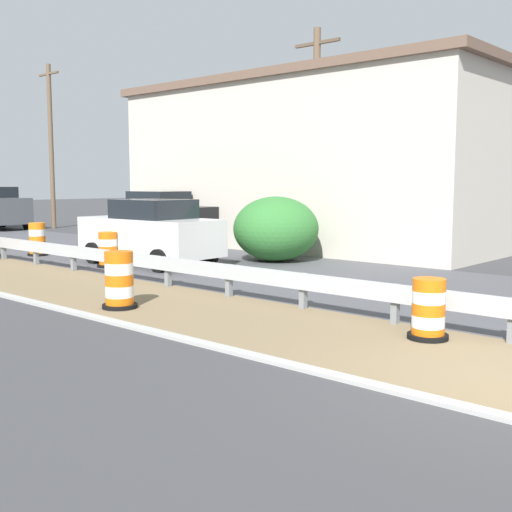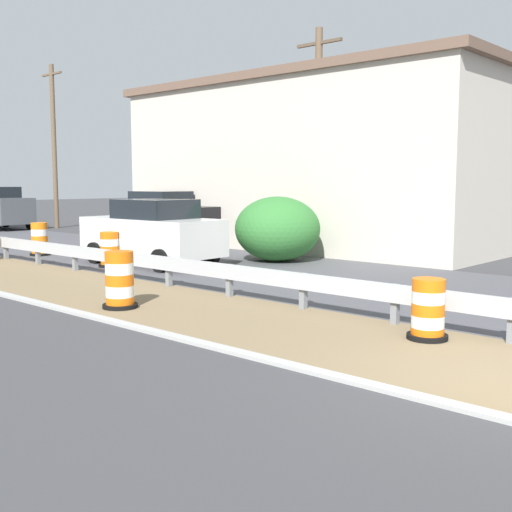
% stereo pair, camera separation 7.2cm
% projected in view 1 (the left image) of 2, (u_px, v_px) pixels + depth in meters
% --- Properties ---
extents(ground_plane, '(160.00, 160.00, 0.00)m').
position_uv_depth(ground_plane, '(511.00, 382.00, 7.80)').
color(ground_plane, '#3D3D3F').
extents(curb_near_edge, '(0.20, 120.00, 0.11)m').
position_uv_depth(curb_near_edge, '(466.00, 410.00, 6.84)').
color(curb_near_edge, '#ADADA8').
rests_on(curb_near_edge, ground).
extents(traffic_barrel_nearest, '(0.64, 0.64, 0.96)m').
position_uv_depth(traffic_barrel_nearest, '(428.00, 312.00, 9.91)').
color(traffic_barrel_nearest, orange).
rests_on(traffic_barrel_nearest, ground).
extents(traffic_barrel_close, '(0.68, 0.68, 1.11)m').
position_uv_depth(traffic_barrel_close, '(119.00, 282.00, 12.34)').
color(traffic_barrel_close, orange).
rests_on(traffic_barrel_close, ground).
extents(traffic_barrel_mid, '(0.65, 0.65, 1.02)m').
position_uv_depth(traffic_barrel_mid, '(108.00, 251.00, 18.36)').
color(traffic_barrel_mid, orange).
rests_on(traffic_barrel_mid, ground).
extents(traffic_barrel_far, '(0.66, 0.66, 1.10)m').
position_uv_depth(traffic_barrel_far, '(37.00, 241.00, 21.24)').
color(traffic_barrel_far, orange).
rests_on(traffic_barrel_far, ground).
extents(car_lead_near_lane, '(2.24, 4.58, 1.94)m').
position_uv_depth(car_lead_near_lane, '(151.00, 232.00, 18.87)').
color(car_lead_near_lane, silver).
rests_on(car_lead_near_lane, ground).
extents(car_trailing_near_lane, '(2.03, 4.40, 2.10)m').
position_uv_depth(car_trailing_near_lane, '(161.00, 219.00, 24.39)').
color(car_trailing_near_lane, black).
rests_on(car_trailing_near_lane, ground).
extents(roadside_shop_near, '(8.70, 15.06, 6.30)m').
position_uv_depth(roadside_shop_near, '(327.00, 164.00, 25.24)').
color(roadside_shop_near, beige).
rests_on(roadside_shop_near, ground).
extents(utility_pole_near, '(0.24, 1.80, 7.55)m').
position_uv_depth(utility_pole_near, '(316.00, 138.00, 21.51)').
color(utility_pole_near, brown).
rests_on(utility_pole_near, ground).
extents(utility_pole_mid, '(0.24, 1.80, 8.56)m').
position_uv_depth(utility_pole_mid, '(51.00, 144.00, 33.53)').
color(utility_pole_mid, brown).
rests_on(utility_pole_mid, ground).
extents(bush_roadside, '(2.65, 2.65, 2.01)m').
position_uv_depth(bush_roadside, '(276.00, 229.00, 19.69)').
color(bush_roadside, '#337533').
rests_on(bush_roadside, ground).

